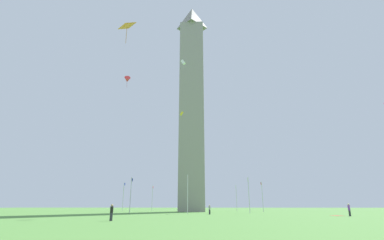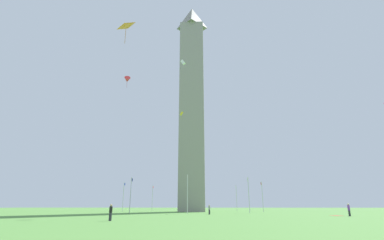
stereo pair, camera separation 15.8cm
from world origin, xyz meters
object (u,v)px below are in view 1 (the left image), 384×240
flagpole_n (195,197)px  kite_red_delta (127,80)px  flagpole_nw (236,196)px  person_gray_shirt (210,210)px  person_purple_shirt (349,210)px  kite_yellow_box (182,113)px  flagpole_se (131,193)px  obelisk_monument (192,99)px  kite_white_box (183,62)px  picnic_blanket_near_first_person (337,216)px  flagpole_e (123,195)px  person_black_shirt (111,212)px  flagpole_ne (152,197)px  kite_orange_diamond (127,26)px  flagpole_s (188,192)px  flagpole_sw (249,193)px  flagpole_w (262,195)px

flagpole_n → kite_red_delta: 42.33m
flagpole_nw → person_gray_shirt: size_ratio=4.46×
person_purple_shirt → kite_yellow_box: size_ratio=0.99×
flagpole_nw → person_gray_shirt: 35.16m
flagpole_nw → person_gray_shirt: bearing=166.2°
flagpole_se → flagpole_nw: (24.89, -24.89, 0.00)m
obelisk_monument → flagpole_se: (-12.38, 12.44, -26.07)m
kite_white_box → picnic_blanket_near_first_person: size_ratio=1.16×
person_purple_shirt → picnic_blanket_near_first_person: bearing=-37.7°
flagpole_e → person_black_shirt: size_ratio=4.41×
person_gray_shirt → kite_yellow_box: (10.89, 6.05, 21.44)m
flagpole_ne → person_gray_shirt: 37.96m
kite_yellow_box → kite_orange_diamond: 38.10m
flagpole_s → flagpole_sw: 13.47m
flagpole_ne → flagpole_se: size_ratio=1.00×
flagpole_nw → kite_yellow_box: 32.76m
flagpole_w → picnic_blanket_near_first_person: size_ratio=4.04×
obelisk_monument → flagpole_nw: obelisk_monument is taller
flagpole_n → person_black_shirt: flagpole_n is taller
flagpole_se → person_gray_shirt: bearing=-118.8°
flagpole_w → kite_white_box: kite_white_box is taller
flagpole_w → flagpole_n: bearing=45.0°
flagpole_e → flagpole_s: (-17.60, -17.60, 0.00)m
flagpole_nw → kite_yellow_box: size_ratio=4.05×
flagpole_se → kite_white_box: 29.89m
flagpole_se → flagpole_e: bearing=22.5°
flagpole_w → person_purple_shirt: flagpole_w is taller
flagpole_w → flagpole_nw: bearing=22.5°
flagpole_nw → kite_red_delta: size_ratio=2.39×
flagpole_nw → kite_white_box: 44.17m
flagpole_se → person_purple_shirt: bearing=-113.7°
flagpole_ne → kite_white_box: bearing=-160.6°
person_gray_shirt → kite_red_delta: 37.58m
picnic_blanket_near_first_person → kite_white_box: bearing=75.1°
flagpole_ne → flagpole_nw: 24.89m
flagpole_ne → picnic_blanket_near_first_person: 53.45m
obelisk_monument → flagpole_ne: bearing=44.9°
flagpole_w → flagpole_ne: bearing=67.5°
kite_red_delta → kite_orange_diamond: kite_red_delta is taller
flagpole_e → flagpole_nw: size_ratio=1.00×
flagpole_n → flagpole_sw: (-30.04, -12.44, 0.00)m
kite_white_box → kite_orange_diamond: 30.55m
kite_yellow_box → kite_orange_diamond: (-37.90, 2.46, -3.00)m
picnic_blanket_near_first_person → flagpole_w: bearing=12.5°
flagpole_sw → flagpole_ne: bearing=45.0°
obelisk_monument → kite_red_delta: 18.97m
kite_orange_diamond → flagpole_sw: bearing=-25.0°
person_black_shirt → picnic_blanket_near_first_person: bearing=-19.8°
flagpole_s → person_black_shirt: flagpole_s is taller
person_gray_shirt → kite_orange_diamond: (-27.01, 8.52, 18.44)m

